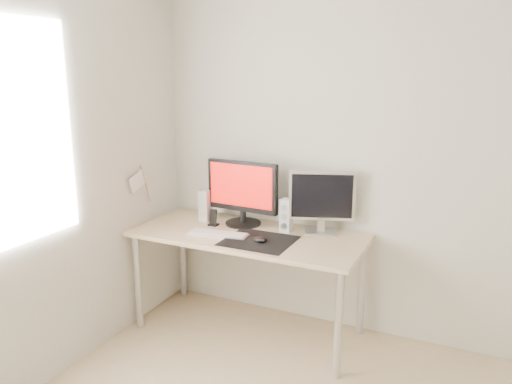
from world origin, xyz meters
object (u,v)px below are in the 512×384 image
(second_monitor, at_px, (322,199))
(speaker_right, at_px, (286,215))
(speaker_left, at_px, (205,205))
(keyboard, at_px, (218,234))
(desk, at_px, (248,244))
(mouse, at_px, (260,240))
(phone_dock, at_px, (213,221))
(main_monitor, at_px, (242,191))

(second_monitor, height_order, speaker_right, second_monitor)
(second_monitor, bearing_deg, speaker_left, -174.42)
(second_monitor, xyz_separation_m, keyboard, (-0.62, -0.34, -0.23))
(desk, bearing_deg, speaker_right, 35.54)
(mouse, xyz_separation_m, speaker_left, (-0.58, 0.28, 0.09))
(speaker_right, distance_m, keyboard, 0.49)
(speaker_right, xyz_separation_m, keyboard, (-0.39, -0.27, -0.11))
(speaker_left, xyz_separation_m, keyboard, (0.25, -0.25, -0.11))
(speaker_right, bearing_deg, keyboard, -145.56)
(speaker_left, distance_m, speaker_right, 0.64)
(speaker_left, height_order, keyboard, speaker_left)
(speaker_right, xyz_separation_m, phone_dock, (-0.52, -0.10, -0.08))
(keyboard, distance_m, phone_dock, 0.21)
(mouse, height_order, phone_dock, phone_dock)
(speaker_right, height_order, keyboard, speaker_right)
(main_monitor, distance_m, second_monitor, 0.58)
(mouse, bearing_deg, phone_dock, 157.01)
(speaker_left, bearing_deg, second_monitor, 5.58)
(desk, xyz_separation_m, keyboard, (-0.17, -0.11, 0.09))
(main_monitor, xyz_separation_m, speaker_left, (-0.30, -0.02, -0.14))
(main_monitor, xyz_separation_m, speaker_right, (0.34, -0.01, -0.14))
(keyboard, xyz_separation_m, phone_dock, (-0.13, 0.17, 0.03))
(desk, height_order, second_monitor, second_monitor)
(desk, height_order, main_monitor, main_monitor)
(speaker_right, bearing_deg, main_monitor, 178.93)
(speaker_right, relative_size, phone_dock, 1.92)
(main_monitor, bearing_deg, keyboard, -100.06)
(mouse, bearing_deg, speaker_right, 77.57)
(desk, xyz_separation_m, main_monitor, (-0.12, 0.16, 0.33))
(speaker_right, bearing_deg, phone_dock, -168.90)
(desk, distance_m, second_monitor, 0.60)
(phone_dock, bearing_deg, speaker_right, 11.10)
(mouse, height_order, speaker_right, speaker_right)
(main_monitor, height_order, keyboard, main_monitor)
(desk, height_order, speaker_right, speaker_right)
(second_monitor, xyz_separation_m, speaker_right, (-0.23, -0.07, -0.13))
(second_monitor, xyz_separation_m, phone_dock, (-0.75, -0.17, -0.20))
(mouse, xyz_separation_m, phone_dock, (-0.46, 0.19, 0.02))
(mouse, xyz_separation_m, main_monitor, (-0.28, 0.30, 0.23))
(desk, distance_m, main_monitor, 0.39)
(speaker_left, bearing_deg, speaker_right, 1.41)
(main_monitor, bearing_deg, phone_dock, -148.91)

